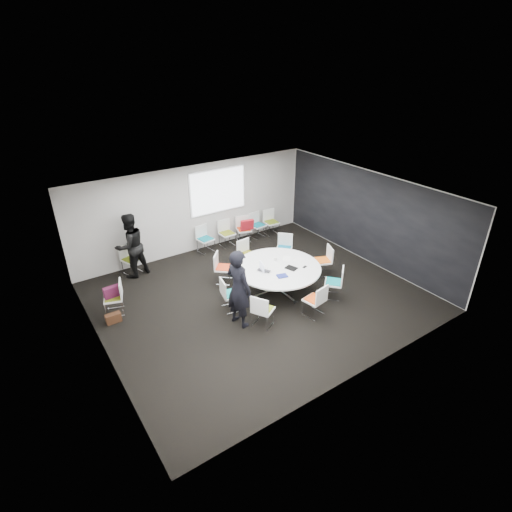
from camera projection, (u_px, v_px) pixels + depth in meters
room_shell at (261, 249)px, 10.09m from camera, size 8.08×7.08×2.88m
conference_table at (277, 273)px, 10.73m from camera, size 2.31×2.31×0.73m
projection_screen at (218, 191)px, 12.77m from camera, size 1.90×0.03×1.35m
chair_ring_a at (322, 266)px, 11.64m from camera, size 0.59×0.60×0.88m
chair_ring_b at (284, 254)px, 12.33m from camera, size 0.64×0.64×0.88m
chair_ring_c at (247, 260)px, 11.97m from camera, size 0.51×0.50×0.88m
chair_ring_d at (223, 273)px, 11.26m from camera, size 0.64×0.64×0.88m
chair_ring_e at (231, 300)px, 10.06m from camera, size 0.53×0.54×0.88m
chair_ring_f at (263, 316)px, 9.47m from camera, size 0.62×0.62×0.88m
chair_ring_g at (314, 306)px, 9.83m from camera, size 0.53×0.52×0.88m
chair_ring_h at (333, 288)px, 10.56m from camera, size 0.64×0.64×0.88m
chair_back_a at (206, 244)px, 12.93m from camera, size 0.54×0.53×0.88m
chair_back_b at (227, 238)px, 13.33m from camera, size 0.46×0.45×0.88m
chair_back_c at (244, 234)px, 13.62m from camera, size 0.57×0.56×0.88m
chair_back_d at (258, 230)px, 13.95m from camera, size 0.51×0.50×0.88m
chair_back_e at (271, 227)px, 14.19m from camera, size 0.49×0.48×0.88m
chair_spare_left at (115, 303)px, 9.92m from camera, size 0.57×0.58×0.88m
chair_person_back at (132, 265)px, 11.71m from camera, size 0.58×0.58×0.88m
person_main at (239, 289)px, 9.22m from camera, size 0.62×0.80×1.96m
person_back at (130, 246)px, 11.28m from camera, size 1.09×0.95×1.91m
laptop at (265, 270)px, 10.48m from camera, size 0.38×0.41×0.03m
laptop_lid at (262, 267)px, 10.39m from camera, size 0.08×0.30×0.22m
notebook_black at (291, 268)px, 10.57m from camera, size 0.31×0.36×0.02m
tablet_folio at (282, 276)px, 10.20m from camera, size 0.30×0.26×0.03m
papers_right at (287, 259)px, 11.06m from camera, size 0.36×0.36×0.00m
papers_front at (299, 260)px, 11.00m from camera, size 0.34×0.27×0.00m
cup at (275, 259)px, 10.96m from camera, size 0.08×0.08×0.09m
phone at (305, 267)px, 10.64m from camera, size 0.16×0.11×0.01m
maroon_bag at (112, 292)px, 9.76m from camera, size 0.41×0.16×0.28m
brown_bag at (113, 318)px, 9.64m from camera, size 0.36×0.16×0.24m
red_jacket at (247, 225)px, 13.26m from camera, size 0.46×0.25×0.36m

